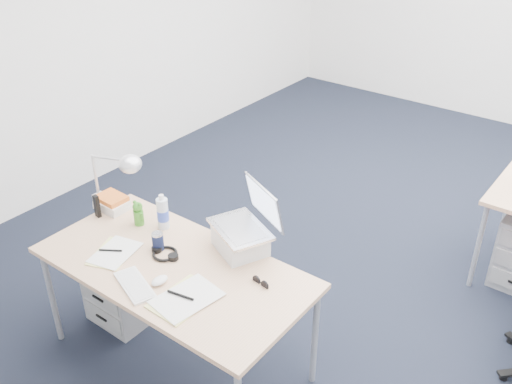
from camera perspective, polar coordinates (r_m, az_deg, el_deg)
floor at (r=4.49m, az=13.40°, el=-7.97°), size 7.00×7.00×0.00m
room at (r=3.72m, az=16.55°, el=13.38°), size 6.02×7.02×2.80m
desk_near at (r=3.32m, az=-8.25°, el=-7.89°), size 1.60×0.80×0.73m
drawer_pedestal_near at (r=3.98m, az=-12.56°, el=-8.49°), size 0.40×0.50×0.55m
silver_laptop at (r=3.26m, az=-1.61°, el=-2.93°), size 0.47×0.43×0.40m
wireless_keyboard at (r=3.17m, az=-12.03°, el=-9.08°), size 0.33×0.23×0.02m
computer_mouse at (r=3.16m, az=-9.62°, el=-8.73°), size 0.07×0.11×0.04m
headphones at (r=3.36m, az=-9.10°, el=-6.04°), size 0.20×0.15×0.03m
can_koozie at (r=3.40m, az=-9.79°, el=-4.87°), size 0.09×0.09×0.11m
water_bottle at (r=3.55m, az=-9.32°, el=-1.93°), size 0.07×0.07×0.23m
bear_figurine at (r=3.63m, az=-11.69°, el=-2.06°), size 0.10×0.08×0.17m
book_stack at (r=3.85m, az=-14.21°, el=-1.03°), size 0.22×0.18×0.09m
cordless_phone at (r=3.77m, az=-15.62°, el=-1.38°), size 0.04×0.03×0.15m
papers_left at (r=3.44m, az=-14.11°, el=-5.93°), size 0.28×0.34×0.01m
papers_right at (r=3.04m, az=-7.24°, el=-10.55°), size 0.27×0.37×0.01m
sunglasses at (r=3.11m, az=0.47°, el=-9.04°), size 0.12×0.07×0.03m
desk_lamp at (r=3.77m, az=-14.49°, el=1.52°), size 0.44×0.29×0.47m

